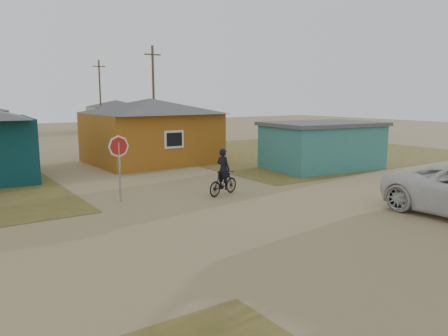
% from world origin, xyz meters
% --- Properties ---
extents(ground, '(120.00, 120.00, 0.00)m').
position_xyz_m(ground, '(0.00, 0.00, 0.00)').
color(ground, '#907C53').
extents(grass_ne, '(20.00, 18.00, 0.00)m').
position_xyz_m(grass_ne, '(14.00, 13.00, 0.01)').
color(grass_ne, brown).
rests_on(grass_ne, ground).
extents(house_yellow, '(7.72, 6.76, 3.90)m').
position_xyz_m(house_yellow, '(2.50, 14.00, 2.00)').
color(house_yellow, '#9B5C17').
rests_on(house_yellow, ground).
extents(shed_turquoise, '(6.71, 4.93, 2.60)m').
position_xyz_m(shed_turquoise, '(9.50, 6.50, 1.31)').
color(shed_turquoise, '#387C74').
rests_on(shed_turquoise, ground).
extents(house_beige_east, '(6.95, 6.05, 3.60)m').
position_xyz_m(house_beige_east, '(10.00, 40.00, 1.86)').
color(house_beige_east, tan).
rests_on(house_beige_east, ground).
extents(utility_pole_near, '(1.40, 0.20, 8.00)m').
position_xyz_m(utility_pole_near, '(6.50, 22.00, 4.14)').
color(utility_pole_near, brown).
rests_on(utility_pole_near, ground).
extents(utility_pole_far, '(1.40, 0.20, 8.00)m').
position_xyz_m(utility_pole_far, '(7.50, 38.00, 4.14)').
color(utility_pole_far, brown).
rests_on(utility_pole_far, ground).
extents(stop_sign, '(0.81, 0.30, 2.56)m').
position_xyz_m(stop_sign, '(-2.88, 5.20, 1.87)').
color(stop_sign, gray).
rests_on(stop_sign, ground).
extents(cyclist, '(1.77, 0.94, 1.93)m').
position_xyz_m(cyclist, '(1.03, 3.90, 0.70)').
color(cyclist, black).
rests_on(cyclist, ground).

